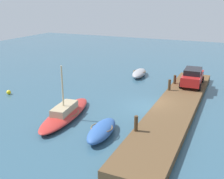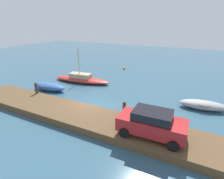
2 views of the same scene
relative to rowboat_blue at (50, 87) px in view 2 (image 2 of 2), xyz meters
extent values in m
plane|color=#33566B|center=(6.44, -1.40, -0.41)|extent=(84.00, 84.00, 0.00)
cube|color=brown|center=(6.44, -3.66, -0.13)|extent=(21.85, 3.31, 0.58)
ellipsoid|color=#2D569E|center=(0.00, 0.00, -0.01)|extent=(4.04, 1.81, 0.81)
torus|color=olive|center=(0.00, 0.00, 0.22)|extent=(1.66, 1.66, 0.07)
ellipsoid|color=#939399|center=(15.57, 2.69, -0.02)|extent=(4.12, 1.88, 0.78)
torus|color=olive|center=(15.57, 2.69, 0.19)|extent=(1.66, 1.66, 0.07)
ellipsoid|color=#B72D28|center=(1.55, 3.97, -0.11)|extent=(7.61, 2.95, 0.61)
torus|color=olive|center=(1.55, 3.97, 0.06)|extent=(2.35, 2.35, 0.07)
cube|color=tan|center=(1.41, 3.95, 0.38)|extent=(2.88, 1.46, 0.62)
cylinder|color=#C6B284|center=(1.29, 3.94, 1.97)|extent=(0.12, 0.12, 3.79)
cylinder|color=#47331E|center=(0.59, -2.25, 0.70)|extent=(0.26, 0.26, 1.08)
cylinder|color=#47331E|center=(10.05, -2.25, 0.69)|extent=(0.26, 0.26, 1.06)
cylinder|color=#47331E|center=(12.47, -2.25, 0.61)|extent=(0.28, 0.28, 0.90)
cube|color=#B21E1E|center=(12.62, -3.99, 0.93)|extent=(4.21, 1.92, 0.88)
cube|color=black|center=(12.62, -3.99, 1.63)|extent=(2.38, 1.65, 0.53)
cylinder|color=black|center=(14.06, -3.05, 0.48)|extent=(0.65, 0.24, 0.64)
cylinder|color=black|center=(14.11, -4.85, 0.48)|extent=(0.65, 0.24, 0.64)
cylinder|color=black|center=(11.14, -3.13, 0.48)|extent=(0.65, 0.24, 0.64)
cylinder|color=black|center=(11.19, -4.93, 0.48)|extent=(0.65, 0.24, 0.64)
sphere|color=yellow|center=(3.95, 12.20, -0.20)|extent=(0.43, 0.43, 0.43)
camera|label=1|loc=(-15.20, -7.69, 8.57)|focal=44.22mm
camera|label=2|loc=(14.65, -13.54, 7.02)|focal=28.45mm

